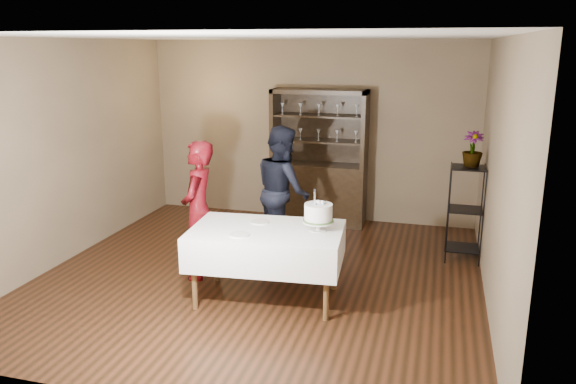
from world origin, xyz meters
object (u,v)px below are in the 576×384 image
at_px(cake_table, 267,246).
at_px(woman, 199,210).
at_px(china_hutch, 319,179).
at_px(man, 283,190).
at_px(plant_etagere, 465,209).
at_px(potted_plant, 473,149).
at_px(cake, 318,214).

height_order(cake_table, woman, woman).
xyz_separation_m(china_hutch, cake_table, (0.06, -2.80, -0.07)).
bearing_deg(cake_table, man, 99.10).
relative_size(plant_etagere, cake_table, 0.73).
xyz_separation_m(woman, potted_plant, (2.98, 1.41, 0.60)).
bearing_deg(cake, woman, 168.54).
bearing_deg(cake, cake_table, -170.32).
bearing_deg(woman, plant_etagere, 108.27).
xyz_separation_m(china_hutch, plant_etagere, (2.08, -1.05, -0.01)).
distance_m(china_hutch, cake_table, 2.80).
bearing_deg(cake, potted_plant, 48.12).
relative_size(cake_table, woman, 1.03).
bearing_deg(woman, china_hutch, 153.67).
distance_m(woman, cake, 1.49).
bearing_deg(man, china_hutch, -39.47).
xyz_separation_m(plant_etagere, woman, (-2.95, -1.36, 0.15)).
height_order(china_hutch, cake, china_hutch).
bearing_deg(man, cake_table, 156.32).
bearing_deg(china_hutch, man, -96.69).
height_order(cake_table, man, man).
relative_size(plant_etagere, man, 0.72).
height_order(cake_table, potted_plant, potted_plant).
xyz_separation_m(cake_table, cake, (0.52, 0.09, 0.36)).
height_order(plant_etagere, man, man).
bearing_deg(china_hutch, cake, -77.83).
distance_m(cake, potted_plant, 2.33).
distance_m(china_hutch, potted_plant, 2.45).
xyz_separation_m(cake_table, man, (-0.22, 1.40, 0.23)).
bearing_deg(woman, cake, 72.09).
distance_m(china_hutch, plant_etagere, 2.33).
distance_m(plant_etagere, man, 2.28).
distance_m(man, cake, 1.51).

